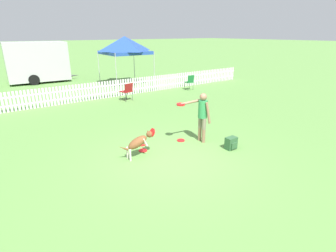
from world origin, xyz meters
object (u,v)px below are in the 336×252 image
object	(u,v)px
handler_person	(202,112)
backpack_on_grass	(231,143)
frisbee_midfield	(143,150)
equipment_trailer	(37,61)
frisbee_near_dog	(181,140)
folding_chair_center	(190,81)
frisbee_near_handler	(142,144)
folding_chair_blue_left	(127,90)
leaping_dog	(139,142)
canopy_tent_main	(125,45)

from	to	relation	value
handler_person	backpack_on_grass	world-z (taller)	handler_person
frisbee_midfield	equipment_trailer	distance (m)	14.32
equipment_trailer	handler_person	bearing A→B (deg)	-79.27
frisbee_near_dog	folding_chair_center	bearing A→B (deg)	47.71
frisbee_near_handler	folding_chair_blue_left	distance (m)	5.81
frisbee_near_dog	backpack_on_grass	size ratio (longest dim) A/B	0.68
handler_person	frisbee_near_dog	bearing A→B (deg)	53.84
frisbee_near_handler	backpack_on_grass	world-z (taller)	backpack_on_grass
backpack_on_grass	equipment_trailer	bearing A→B (deg)	98.14
leaping_dog	folding_chair_blue_left	world-z (taller)	folding_chair_blue_left
backpack_on_grass	folding_chair_blue_left	distance (m)	7.16
leaping_dog	canopy_tent_main	size ratio (longest dim) A/B	0.36
frisbee_midfield	frisbee_near_handler	bearing A→B (deg)	63.04
leaping_dog	backpack_on_grass	bearing A→B (deg)	70.33
frisbee_near_handler	canopy_tent_main	size ratio (longest dim) A/B	0.08
folding_chair_blue_left	frisbee_midfield	bearing A→B (deg)	52.35
folding_chair_blue_left	leaping_dog	bearing A→B (deg)	51.14
frisbee_near_dog	frisbee_midfield	xyz separation A→B (m)	(-1.39, 0.05, 0.00)
leaping_dog	frisbee_midfield	bearing A→B (deg)	140.96
frisbee_near_dog	folding_chair_blue_left	distance (m)	5.89
folding_chair_center	equipment_trailer	xyz separation A→B (m)	(-6.78, 8.40, 0.87)
handler_person	canopy_tent_main	bearing A→B (deg)	-9.33
frisbee_near_handler	frisbee_near_dog	bearing A→B (deg)	-20.73
handler_person	frisbee_midfield	world-z (taller)	handler_person
frisbee_near_handler	frisbee_midfield	size ratio (longest dim) A/B	1.00
frisbee_near_dog	handler_person	bearing A→B (deg)	-41.11
handler_person	frisbee_midfield	distance (m)	2.15
frisbee_near_handler	folding_chair_center	xyz separation A→B (m)	(6.55, 5.45, 0.54)
leaping_dog	backpack_on_grass	world-z (taller)	leaping_dog
frisbee_near_dog	backpack_on_grass	bearing A→B (deg)	-59.07
leaping_dog	canopy_tent_main	world-z (taller)	canopy_tent_main
leaping_dog	folding_chair_blue_left	distance (m)	6.60
frisbee_near_handler	frisbee_midfield	bearing A→B (deg)	-116.96
frisbee_midfield	canopy_tent_main	size ratio (longest dim) A/B	0.08
leaping_dog	folding_chair_blue_left	bearing A→B (deg)	160.36
folding_chair_blue_left	canopy_tent_main	bearing A→B (deg)	-131.22
frisbee_midfield	canopy_tent_main	bearing A→B (deg)	65.16
leaping_dog	frisbee_near_handler	distance (m)	0.95
canopy_tent_main	leaping_dog	bearing A→B (deg)	-115.52
folding_chair_center	frisbee_midfield	bearing A→B (deg)	47.13
folding_chair_blue_left	folding_chair_center	distance (m)	4.29
folding_chair_center	handler_person	bearing A→B (deg)	58.46
frisbee_near_handler	folding_chair_blue_left	world-z (taller)	folding_chair_blue_left
equipment_trailer	backpack_on_grass	bearing A→B (deg)	-78.44
frisbee_near_handler	folding_chair_center	bearing A→B (deg)	39.73
leaping_dog	equipment_trailer	world-z (taller)	equipment_trailer
handler_person	folding_chair_blue_left	size ratio (longest dim) A/B	1.74
backpack_on_grass	handler_person	bearing A→B (deg)	110.16
frisbee_near_handler	folding_chair_center	size ratio (longest dim) A/B	0.28
frisbee_midfield	frisbee_near_dog	bearing A→B (deg)	-2.10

